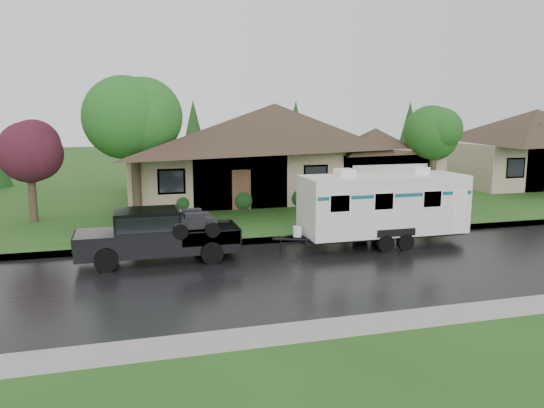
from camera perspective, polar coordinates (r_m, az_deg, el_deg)
The scene contains 12 objects.
ground at distance 19.94m, azimuth 5.82°, elevation -5.27°, with size 140.00×140.00×0.00m, color #244C17.
road at distance 18.16m, azimuth 8.13°, elevation -6.80°, with size 140.00×8.00×0.01m, color black.
curb at distance 21.97m, azimuth 3.68°, elevation -3.63°, with size 140.00×0.50×0.15m, color gray.
lawn at distance 34.05m, azimuth -3.42°, elevation 1.14°, with size 140.00×26.00×0.15m, color #244C17.
house_main at distance 33.14m, azimuth 0.85°, elevation 7.04°, with size 19.44×10.80×6.90m.
house_neighbor at distance 43.66m, azimuth 26.83°, elevation 6.29°, with size 15.12×9.72×6.45m.
tree_left_green at distance 26.77m, azimuth -14.65°, elevation 8.84°, with size 4.12×4.12×6.81m.
tree_red at distance 26.73m, azimuth -24.67°, elevation 5.24°, with size 2.89×2.89×4.79m.
tree_right_green at distance 31.71m, azimuth 17.07°, elevation 7.12°, with size 3.30×3.30×5.46m.
shrub_row at distance 29.04m, azimuth 2.83°, elevation 0.81°, with size 13.60×1.00×1.00m.
pickup_truck at distance 19.04m, azimuth -12.47°, elevation -3.11°, with size 5.53×2.10×1.84m.
travel_trailer at distance 21.25m, azimuth 11.87°, elevation -0.02°, with size 6.82×2.39×3.06m.
Camera 1 is at (-7.10, -17.91, 5.14)m, focal length 35.00 mm.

